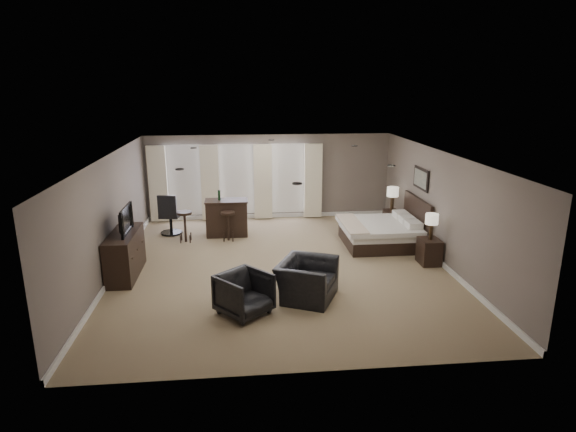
{
  "coord_description": "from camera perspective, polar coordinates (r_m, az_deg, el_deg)",
  "views": [
    {
      "loc": [
        -0.9,
        -10.4,
        4.12
      ],
      "look_at": [
        0.2,
        0.4,
        1.1
      ],
      "focal_mm": 30.0,
      "sensor_mm": 36.0,
      "label": 1
    }
  ],
  "objects": [
    {
      "name": "bar_stool_right",
      "position": [
        13.01,
        -7.11,
        -1.2
      ],
      "size": [
        0.46,
        0.46,
        0.8
      ],
      "primitive_type": "cube",
      "rotation": [
        0.0,
        0.0,
        0.26
      ],
      "color": "black",
      "rests_on": "ground"
    },
    {
      "name": "desk_chair",
      "position": [
        13.81,
        -13.78,
        0.26
      ],
      "size": [
        0.67,
        0.67,
        1.17
      ],
      "primitive_type": "cube",
      "rotation": [
        0.0,
        0.0,
        3.01
      ],
      "color": "black",
      "rests_on": "ground"
    },
    {
      "name": "bar_stool_left",
      "position": [
        13.07,
        -12.09,
        -1.26
      ],
      "size": [
        0.48,
        0.48,
        0.83
      ],
      "primitive_type": "cube",
      "rotation": [
        0.0,
        0.0,
        0.26
      ],
      "color": "black",
      "rests_on": "ground"
    },
    {
      "name": "room",
      "position": [
        10.81,
        -0.84,
        0.43
      ],
      "size": [
        7.6,
        8.6,
        2.64
      ],
      "color": "#887456",
      "rests_on": "ground"
    },
    {
      "name": "lamp_near",
      "position": [
        11.58,
        16.62,
        -1.22
      ],
      "size": [
        0.3,
        0.3,
        0.61
      ],
      "primitive_type": "cube",
      "color": "beige",
      "rests_on": "nightstand_near"
    },
    {
      "name": "tv",
      "position": [
        10.98,
        -19.0,
        -1.57
      ],
      "size": [
        0.59,
        1.02,
        0.13
      ],
      "primitive_type": "imported",
      "rotation": [
        0.0,
        0.0,
        1.57
      ],
      "color": "black",
      "rests_on": "dresser"
    },
    {
      "name": "wall_art",
      "position": [
        12.77,
        15.45,
        4.3
      ],
      "size": [
        0.04,
        0.96,
        0.56
      ],
      "primitive_type": "cube",
      "color": "slate",
      "rests_on": "room"
    },
    {
      "name": "dresser",
      "position": [
        11.15,
        -18.75,
        -4.31
      ],
      "size": [
        0.55,
        1.69,
        0.98
      ],
      "primitive_type": "cube",
      "color": "black",
      "rests_on": "ground"
    },
    {
      "name": "window_bay",
      "position": [
        14.8,
        -6.1,
        4.09
      ],
      "size": [
        5.25,
        0.2,
        2.3
      ],
      "color": "silver",
      "rests_on": "room"
    },
    {
      "name": "bed",
      "position": [
        12.68,
        10.35,
        -0.72
      ],
      "size": [
        1.95,
        1.87,
        1.24
      ],
      "primitive_type": "cube",
      "color": "silver",
      "rests_on": "ground"
    },
    {
      "name": "lamp_far",
      "position": [
        14.21,
        12.26,
        2.0
      ],
      "size": [
        0.34,
        0.34,
        0.69
      ],
      "primitive_type": "cube",
      "color": "beige",
      "rests_on": "nightstand_far"
    },
    {
      "name": "armchair_near",
      "position": [
        9.48,
        2.25,
        -6.83
      ],
      "size": [
        1.19,
        1.38,
        1.02
      ],
      "primitive_type": "imported",
      "rotation": [
        0.0,
        0.0,
        1.13
      ],
      "color": "black",
      "rests_on": "ground"
    },
    {
      "name": "armchair_far",
      "position": [
        8.92,
        -5.21,
        -8.96
      ],
      "size": [
        1.15,
        1.14,
        0.86
      ],
      "primitive_type": "imported",
      "rotation": [
        0.0,
        0.0,
        0.72
      ],
      "color": "black",
      "rests_on": "ground"
    },
    {
      "name": "bar_counter",
      "position": [
        13.41,
        -7.26,
        -0.19
      ],
      "size": [
        1.17,
        0.61,
        1.02
      ],
      "primitive_type": "cube",
      "color": "black",
      "rests_on": "ground"
    },
    {
      "name": "nightstand_near",
      "position": [
        11.76,
        16.39,
        -4.06
      ],
      "size": [
        0.45,
        0.55,
        0.6
      ],
      "primitive_type": "cube",
      "color": "black",
      "rests_on": "ground"
    },
    {
      "name": "nightstand_far",
      "position": [
        14.37,
        12.12,
        -0.37
      ],
      "size": [
        0.4,
        0.49,
        0.53
      ],
      "primitive_type": "cube",
      "color": "black",
      "rests_on": "ground"
    }
  ]
}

